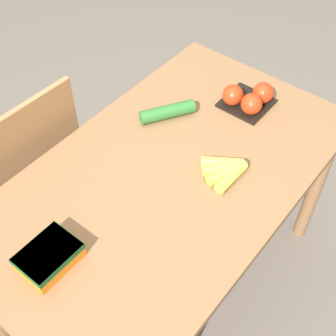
{
  "coord_description": "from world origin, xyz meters",
  "views": [
    {
      "loc": [
        -0.79,
        -0.63,
        1.91
      ],
      "look_at": [
        0.0,
        0.0,
        0.77
      ],
      "focal_mm": 50.0,
      "sensor_mm": 36.0,
      "label": 1
    }
  ],
  "objects_px": {
    "chair": "(28,173)",
    "carrot_bag": "(49,256)",
    "cucumber_near": "(167,112)",
    "banana_bunch": "(227,170)",
    "tomato_pack": "(249,98)"
  },
  "relations": [
    {
      "from": "chair",
      "to": "carrot_bag",
      "type": "bearing_deg",
      "value": 62.74
    },
    {
      "from": "cucumber_near",
      "to": "chair",
      "type": "bearing_deg",
      "value": 133.69
    },
    {
      "from": "chair",
      "to": "carrot_bag",
      "type": "relative_size",
      "value": 5.53
    },
    {
      "from": "cucumber_near",
      "to": "banana_bunch",
      "type": "bearing_deg",
      "value": -106.26
    },
    {
      "from": "banana_bunch",
      "to": "tomato_pack",
      "type": "bearing_deg",
      "value": 20.73
    },
    {
      "from": "banana_bunch",
      "to": "carrot_bag",
      "type": "relative_size",
      "value": 0.96
    },
    {
      "from": "chair",
      "to": "carrot_bag",
      "type": "height_order",
      "value": "chair"
    },
    {
      "from": "carrot_bag",
      "to": "cucumber_near",
      "type": "distance_m",
      "value": 0.69
    },
    {
      "from": "carrot_bag",
      "to": "tomato_pack",
      "type": "bearing_deg",
      "value": -4.93
    },
    {
      "from": "chair",
      "to": "cucumber_near",
      "type": "distance_m",
      "value": 0.63
    },
    {
      "from": "tomato_pack",
      "to": "carrot_bag",
      "type": "bearing_deg",
      "value": 175.07
    },
    {
      "from": "tomato_pack",
      "to": "cucumber_near",
      "type": "xyz_separation_m",
      "value": [
        -0.23,
        0.2,
        -0.02
      ]
    },
    {
      "from": "banana_bunch",
      "to": "cucumber_near",
      "type": "xyz_separation_m",
      "value": [
        0.09,
        0.33,
        0.01
      ]
    },
    {
      "from": "banana_bunch",
      "to": "carrot_bag",
      "type": "bearing_deg",
      "value": 160.92
    },
    {
      "from": "banana_bunch",
      "to": "carrot_bag",
      "type": "height_order",
      "value": "carrot_bag"
    }
  ]
}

